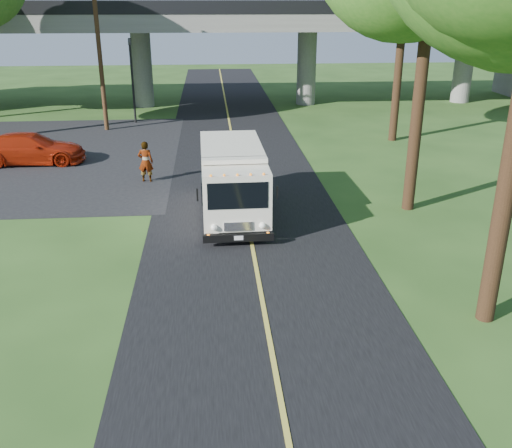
{
  "coord_description": "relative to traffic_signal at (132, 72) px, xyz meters",
  "views": [
    {
      "loc": [
        -1.24,
        -10.93,
        7.51
      ],
      "look_at": [
        -0.04,
        3.85,
        1.6
      ],
      "focal_mm": 40.0,
      "sensor_mm": 36.0,
      "label": 1
    }
  ],
  "objects": [
    {
      "name": "overpass",
      "position": [
        6.0,
        6.0,
        1.36
      ],
      "size": [
        54.0,
        10.0,
        7.3
      ],
      "color": "slate",
      "rests_on": "ground"
    },
    {
      "name": "utility_pole",
      "position": [
        -1.5,
        -2.0,
        1.4
      ],
      "size": [
        1.6,
        0.26,
        9.0
      ],
      "color": "#472D19",
      "rests_on": "ground"
    },
    {
      "name": "red_sedan",
      "position": [
        -3.89,
        -9.3,
        -2.47
      ],
      "size": [
        5.07,
        2.13,
        1.46
      ],
      "primitive_type": "imported",
      "rotation": [
        0.0,
        0.0,
        1.59
      ],
      "color": "#A11F09",
      "rests_on": "ground"
    },
    {
      "name": "ground",
      "position": [
        6.0,
        -26.0,
        -3.2
      ],
      "size": [
        120.0,
        120.0,
        0.0
      ],
      "primitive_type": "plane",
      "color": "#284819",
      "rests_on": "ground"
    },
    {
      "name": "step_van",
      "position": [
        5.51,
        -17.18,
        -1.81
      ],
      "size": [
        2.34,
        6.12,
        2.55
      ],
      "rotation": [
        0.0,
        0.0,
        0.02
      ],
      "color": "silver",
      "rests_on": "ground"
    },
    {
      "name": "parking_lot",
      "position": [
        -5.0,
        -8.0,
        -3.19
      ],
      "size": [
        16.0,
        18.0,
        0.01
      ],
      "primitive_type": "cube",
      "color": "black",
      "rests_on": "ground"
    },
    {
      "name": "road",
      "position": [
        6.0,
        -16.0,
        -3.19
      ],
      "size": [
        7.0,
        90.0,
        0.02
      ],
      "primitive_type": "cube",
      "color": "black",
      "rests_on": "ground"
    },
    {
      "name": "pedestrian",
      "position": [
        1.93,
        -12.76,
        -2.3
      ],
      "size": [
        0.7,
        0.51,
        1.79
      ],
      "primitive_type": "imported",
      "rotation": [
        0.0,
        0.0,
        3.01
      ],
      "color": "gray",
      "rests_on": "ground"
    },
    {
      "name": "traffic_signal",
      "position": [
        0.0,
        0.0,
        0.0
      ],
      "size": [
        0.18,
        0.22,
        5.2
      ],
      "color": "black",
      "rests_on": "ground"
    },
    {
      "name": "lane_line",
      "position": [
        6.0,
        -16.0,
        -3.17
      ],
      "size": [
        0.12,
        90.0,
        0.01
      ],
      "primitive_type": "cube",
      "color": "gold",
      "rests_on": "road"
    }
  ]
}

